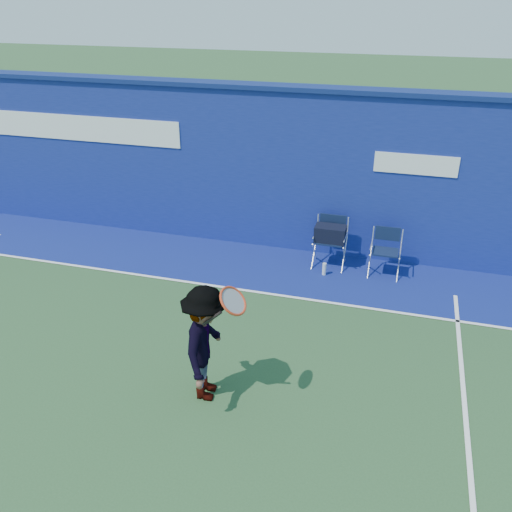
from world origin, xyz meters
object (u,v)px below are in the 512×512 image
(tennis_player, at_px, (206,344))
(directors_chair_left, at_px, (330,247))
(directors_chair_right, at_px, (384,261))
(water_bottle, at_px, (324,269))

(tennis_player, bearing_deg, directors_chair_left, 77.13)
(directors_chair_right, relative_size, water_bottle, 3.66)
(water_bottle, xyz_separation_m, tennis_player, (-0.88, -3.53, 0.66))
(directors_chair_right, xyz_separation_m, tennis_player, (-1.89, -3.84, 0.51))
(directors_chair_left, height_order, tennis_player, tennis_player)
(directors_chair_left, xyz_separation_m, tennis_player, (-0.90, -3.92, 0.39))
(water_bottle, relative_size, tennis_player, 0.14)
(water_bottle, bearing_deg, directors_chair_right, 16.98)
(directors_chair_left, distance_m, tennis_player, 4.04)
(directors_chair_left, relative_size, tennis_player, 0.56)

